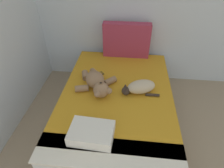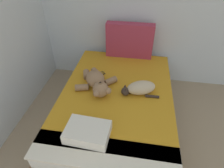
{
  "view_description": "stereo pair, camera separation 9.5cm",
  "coord_description": "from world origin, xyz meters",
  "px_view_note": "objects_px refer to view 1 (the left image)",
  "views": [
    {
      "loc": [
        1.41,
        1.69,
        1.97
      ],
      "look_at": [
        1.23,
        3.44,
        0.58
      ],
      "focal_mm": 30.11,
      "sensor_mm": 36.0,
      "label": 1
    },
    {
      "loc": [
        1.51,
        1.7,
        1.97
      ],
      "look_at": [
        1.23,
        3.44,
        0.58
      ],
      "focal_mm": 30.11,
      "sensor_mm": 36.0,
      "label": 2
    }
  ],
  "objects_px": {
    "bed": "(117,106)",
    "throw_pillow": "(92,133)",
    "teddy_bear": "(97,83)",
    "cat": "(140,87)",
    "patterned_cushion": "(126,40)",
    "cell_phone": "(98,75)"
  },
  "relations": [
    {
      "from": "bed",
      "to": "throw_pillow",
      "type": "distance_m",
      "value": 0.76
    },
    {
      "from": "teddy_bear",
      "to": "cat",
      "type": "bearing_deg",
      "value": -1.52
    },
    {
      "from": "patterned_cushion",
      "to": "cell_phone",
      "type": "distance_m",
      "value": 0.71
    },
    {
      "from": "teddy_bear",
      "to": "throw_pillow",
      "type": "distance_m",
      "value": 0.71
    },
    {
      "from": "bed",
      "to": "patterned_cushion",
      "type": "height_order",
      "value": "patterned_cushion"
    },
    {
      "from": "bed",
      "to": "teddy_bear",
      "type": "relative_size",
      "value": 3.24
    },
    {
      "from": "cell_phone",
      "to": "teddy_bear",
      "type": "bearing_deg",
      "value": -83.28
    },
    {
      "from": "bed",
      "to": "cat",
      "type": "relative_size",
      "value": 4.43
    },
    {
      "from": "patterned_cushion",
      "to": "throw_pillow",
      "type": "relative_size",
      "value": 1.73
    },
    {
      "from": "teddy_bear",
      "to": "cell_phone",
      "type": "distance_m",
      "value": 0.29
    },
    {
      "from": "bed",
      "to": "teddy_bear",
      "type": "distance_m",
      "value": 0.42
    },
    {
      "from": "cell_phone",
      "to": "throw_pillow",
      "type": "relative_size",
      "value": 0.4
    },
    {
      "from": "cat",
      "to": "throw_pillow",
      "type": "height_order",
      "value": "cat"
    },
    {
      "from": "patterned_cushion",
      "to": "cell_phone",
      "type": "bearing_deg",
      "value": -121.31
    },
    {
      "from": "patterned_cushion",
      "to": "throw_pillow",
      "type": "height_order",
      "value": "patterned_cushion"
    },
    {
      "from": "patterned_cushion",
      "to": "cat",
      "type": "xyz_separation_m",
      "value": [
        0.2,
        -0.86,
        -0.19
      ]
    },
    {
      "from": "cat",
      "to": "cell_phone",
      "type": "bearing_deg",
      "value": 151.88
    },
    {
      "from": "patterned_cushion",
      "to": "teddy_bear",
      "type": "distance_m",
      "value": 0.92
    },
    {
      "from": "bed",
      "to": "cell_phone",
      "type": "xyz_separation_m",
      "value": [
        -0.29,
        0.32,
        0.26
      ]
    },
    {
      "from": "cat",
      "to": "throw_pillow",
      "type": "distance_m",
      "value": 0.82
    },
    {
      "from": "throw_pillow",
      "to": "cat",
      "type": "bearing_deg",
      "value": 57.56
    },
    {
      "from": "teddy_bear",
      "to": "throw_pillow",
      "type": "bearing_deg",
      "value": -84.04
    }
  ]
}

